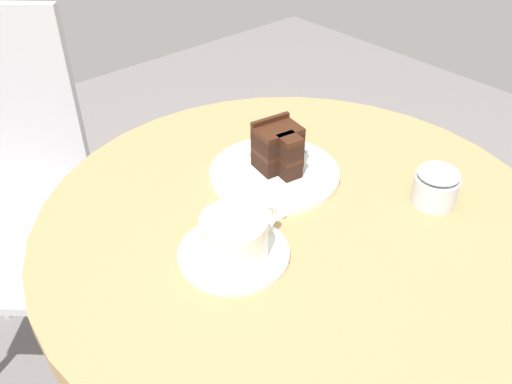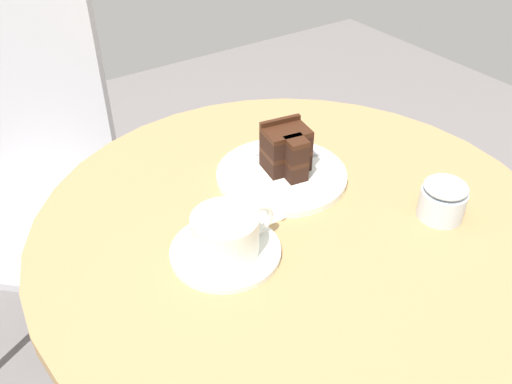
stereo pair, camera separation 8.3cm
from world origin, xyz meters
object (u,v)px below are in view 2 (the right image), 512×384
teaspoon (214,224)px  napkin (277,191)px  saucer (226,251)px  cake_plate (281,175)px  coffee_cup (227,233)px  cake_slice (287,150)px  sugar_pot (443,199)px  fork (297,153)px  cafe_chair (33,169)px

teaspoon → napkin: (0.14, 0.03, -0.01)m
saucer → cake_plate: (0.18, 0.11, 0.00)m
coffee_cup → cake_plate: size_ratio=0.58×
cake_slice → sugar_pot: cake_slice is taller
cake_plate → fork: fork is taller
cafe_chair → napkin: bearing=-22.2°
coffee_cup → sugar_pot: 0.34m
coffee_cup → teaspoon: coffee_cup is taller
cake_plate → saucer: bearing=-148.9°
teaspoon → cake_plate: (0.17, 0.05, -0.01)m
cake_slice → napkin: size_ratio=0.59×
saucer → teaspoon: bearing=75.4°
napkin → saucer: bearing=-151.9°
fork → sugar_pot: sugar_pot is taller
cake_plate → sugar_pot: size_ratio=3.16×
cake_slice → fork: cake_slice is taller
cake_slice → cafe_chair: bearing=119.0°
cake_slice → fork: (0.04, 0.03, -0.04)m
cafe_chair → sugar_pot: cafe_chair is taller
teaspoon → cafe_chair: size_ratio=0.12×
cake_slice → napkin: cake_slice is taller
teaspoon → cafe_chair: bearing=91.0°
coffee_cup → cake_slice: cake_slice is taller
saucer → napkin: bearing=28.1°
cake_plate → fork: bearing=28.9°
cake_slice → fork: size_ratio=0.70×
cake_slice → napkin: 0.07m
saucer → sugar_pot: bearing=-19.4°
cake_plate → napkin: bearing=-136.2°
cake_slice → sugar_pot: size_ratio=1.25×
fork → napkin: fork is taller
cafe_chair → sugar_pot: bearing=-17.4°
coffee_cup → sugar_pot: bearing=-19.2°
saucer → fork: fork is taller
saucer → fork: 0.27m
teaspoon → saucer: bearing=-116.1°
saucer → cake_plate: cake_plate is taller
teaspoon → cake_plate: teaspoon is taller
cafe_chair → saucer: bearing=-36.3°
teaspoon → cafe_chair: cafe_chair is taller
coffee_cup → saucer: bearing=131.0°
saucer → cafe_chair: cafe_chair is taller
saucer → cake_plate: size_ratio=0.71×
saucer → cake_slice: bearing=30.2°
coffee_cup → napkin: bearing=29.1°
teaspoon → sugar_pot: (0.31, -0.17, 0.02)m
teaspoon → fork: fork is taller
teaspoon → fork: bearing=9.4°
napkin → coffee_cup: bearing=-150.9°
coffee_cup → napkin: (0.15, 0.08, -0.04)m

